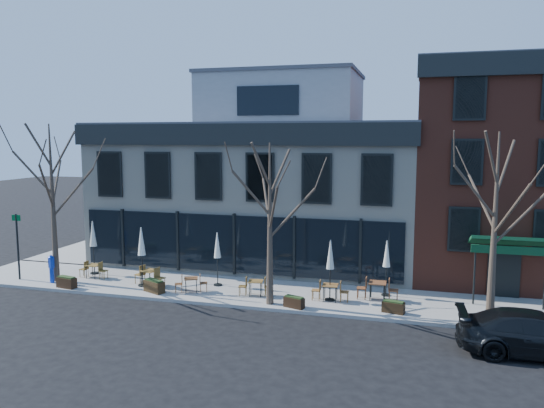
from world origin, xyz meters
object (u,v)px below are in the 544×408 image
(umbrella_0, at_px, (93,237))
(parked_sedan, at_px, (536,334))
(call_box, at_px, (51,268))
(cafe_set_0, at_px, (94,270))

(umbrella_0, bearing_deg, parked_sedan, -13.59)
(parked_sedan, bearing_deg, call_box, 79.85)
(parked_sedan, relative_size, call_box, 3.61)
(call_box, height_order, umbrella_0, umbrella_0)
(parked_sedan, distance_m, call_box, 21.83)
(cafe_set_0, relative_size, umbrella_0, 0.56)
(call_box, bearing_deg, parked_sedan, -7.57)
(call_box, height_order, cafe_set_0, call_box)
(parked_sedan, height_order, cafe_set_0, parked_sedan)
(parked_sedan, relative_size, umbrella_0, 1.82)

